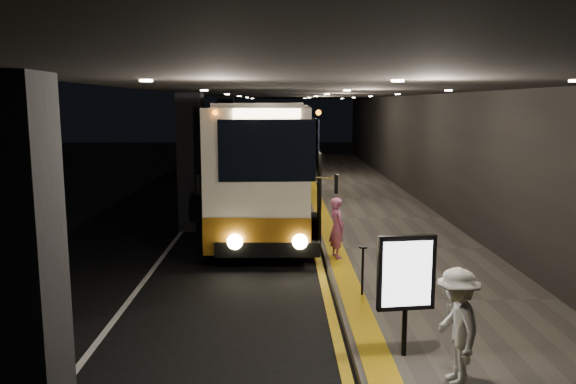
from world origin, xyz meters
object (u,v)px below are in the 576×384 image
object	(u,v)px
info_sign	(406,275)
passenger_waiting_white	(457,327)
bag_polka	(453,314)
stanchion_post	(363,271)
coach_second	(275,141)
coach_main	(271,166)
passenger_boarding	(337,228)
coach_third	(274,134)

from	to	relation	value
info_sign	passenger_waiting_white	bearing A→B (deg)	-66.40
bag_polka	stanchion_post	xyz separation A→B (m)	(-1.44, 1.48, 0.35)
coach_second	info_sign	world-z (taller)	coach_second
coach_second	bag_polka	xyz separation A→B (m)	(3.44, -22.83, -1.60)
coach_main	stanchion_post	world-z (taller)	coach_main
passenger_boarding	stanchion_post	bearing A→B (deg)	167.47
passenger_boarding	stanchion_post	world-z (taller)	passenger_boarding
stanchion_post	passenger_waiting_white	bearing A→B (deg)	-78.05
coach_main	passenger_waiting_white	bearing A→B (deg)	-74.57
coach_third	bag_polka	distance (m)	33.54
coach_third	passenger_waiting_white	distance (m)	35.65
coach_main	passenger_waiting_white	world-z (taller)	coach_main
coach_main	bag_polka	distance (m)	10.48
passenger_waiting_white	info_sign	world-z (taller)	info_sign
passenger_boarding	bag_polka	size ratio (longest dim) A/B	4.76
coach_main	passenger_waiting_white	distance (m)	12.33
stanchion_post	info_sign	bearing A→B (deg)	-84.90
coach_main	coach_third	bearing A→B (deg)	92.79
coach_third	info_sign	world-z (taller)	coach_third
coach_second	passenger_waiting_white	size ratio (longest dim) A/B	7.65
coach_second	passenger_waiting_white	distance (m)	25.21
coach_third	stanchion_post	distance (m)	31.93
coach_third	stanchion_post	bearing A→B (deg)	-85.42
coach_main	stanchion_post	bearing A→B (deg)	-74.08
passenger_waiting_white	bag_polka	size ratio (longest dim) A/B	5.08
bag_polka	coach_main	bearing A→B (deg)	109.36
passenger_boarding	info_sign	bearing A→B (deg)	167.57
bag_polka	coach_third	bearing A→B (deg)	96.17
coach_third	bag_polka	world-z (taller)	coach_third
coach_main	bag_polka	world-z (taller)	coach_main
stanchion_post	coach_main	bearing A→B (deg)	103.54
coach_main	bag_polka	size ratio (longest dim) A/B	38.86
coach_second	passenger_waiting_white	bearing A→B (deg)	-86.22
bag_polka	info_sign	world-z (taller)	info_sign
coach_third	bag_polka	bearing A→B (deg)	-83.15
passenger_waiting_white	coach_second	bearing A→B (deg)	-176.05
coach_main	passenger_waiting_white	xyz separation A→B (m)	(2.78, -11.98, -0.91)
coach_second	stanchion_post	world-z (taller)	coach_second
passenger_waiting_white	stanchion_post	size ratio (longest dim) A/B	1.64
bag_polka	coach_second	bearing A→B (deg)	98.56
stanchion_post	bag_polka	bearing A→B (deg)	-45.79
bag_polka	info_sign	bearing A→B (deg)	-131.68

